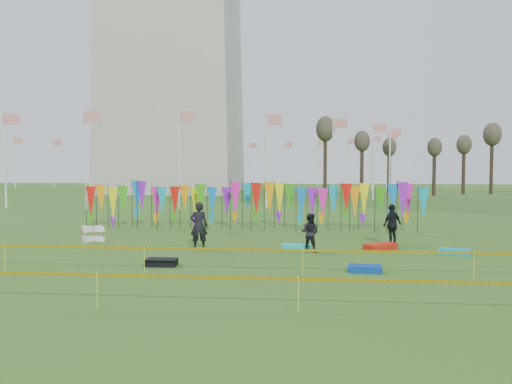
# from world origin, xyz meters

# --- Properties ---
(ground) EXTENTS (160.00, 160.00, 0.00)m
(ground) POSITION_xyz_m (0.00, 0.00, 0.00)
(ground) COLOR #2E5317
(ground) RESTS_ON ground
(flagpole_ring) EXTENTS (57.40, 56.16, 8.00)m
(flagpole_ring) POSITION_xyz_m (-14.00, 48.00, 4.00)
(flagpole_ring) COLOR silver
(flagpole_ring) RESTS_ON ground
(banner_row) EXTENTS (18.64, 0.64, 2.49)m
(banner_row) POSITION_xyz_m (0.28, 8.87, 1.61)
(banner_row) COLOR black
(banner_row) RESTS_ON ground
(caution_tape_near) EXTENTS (26.00, 0.02, 0.90)m
(caution_tape_near) POSITION_xyz_m (-0.22, -2.31, 0.78)
(caution_tape_near) COLOR #FFC605
(caution_tape_near) RESTS_ON ground
(caution_tape_far) EXTENTS (26.00, 0.02, 0.90)m
(caution_tape_far) POSITION_xyz_m (-0.22, -6.29, 0.78)
(caution_tape_far) COLOR #FFC605
(caution_tape_far) RESTS_ON ground
(box_kite) EXTENTS (0.65, 0.65, 0.73)m
(box_kite) POSITION_xyz_m (-6.58, 4.06, 0.36)
(box_kite) COLOR red
(box_kite) RESTS_ON ground
(person_left) EXTENTS (0.84, 0.71, 1.98)m
(person_left) POSITION_xyz_m (-1.30, 2.35, 0.99)
(person_left) COLOR black
(person_left) RESTS_ON ground
(person_mid) EXTENTS (0.88, 0.71, 1.56)m
(person_mid) POSITION_xyz_m (3.27, 2.23, 0.78)
(person_mid) COLOR black
(person_mid) RESTS_ON ground
(person_right) EXTENTS (1.20, 1.13, 1.81)m
(person_right) POSITION_xyz_m (6.88, 4.22, 0.90)
(person_right) COLOR black
(person_right) RESTS_ON ground
(kite_bag_turquoise) EXTENTS (1.19, 0.62, 0.23)m
(kite_bag_turquoise) POSITION_xyz_m (2.71, 2.60, 0.12)
(kite_bag_turquoise) COLOR #0DCFBF
(kite_bag_turquoise) RESTS_ON ground
(kite_bag_blue) EXTENTS (1.11, 0.64, 0.22)m
(kite_bag_blue) POSITION_xyz_m (5.00, -1.49, 0.11)
(kite_bag_blue) COLOR #0A39A8
(kite_bag_blue) RESTS_ON ground
(kite_bag_red) EXTENTS (1.48, 1.33, 0.25)m
(kite_bag_red) POSITION_xyz_m (6.19, 3.02, 0.13)
(kite_bag_red) COLOR red
(kite_bag_red) RESTS_ON ground
(kite_bag_black) EXTENTS (1.08, 0.64, 0.25)m
(kite_bag_black) POSITION_xyz_m (-1.91, -1.09, 0.12)
(kite_bag_black) COLOR black
(kite_bag_black) RESTS_ON ground
(kite_bag_teal) EXTENTS (1.28, 0.84, 0.22)m
(kite_bag_teal) POSITION_xyz_m (8.89, 2.08, 0.11)
(kite_bag_teal) COLOR #0D96BA
(kite_bag_teal) RESTS_ON ground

